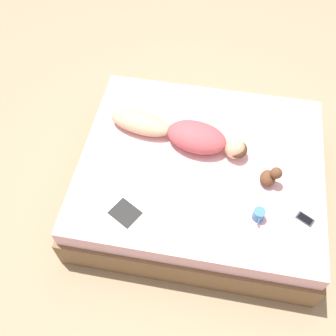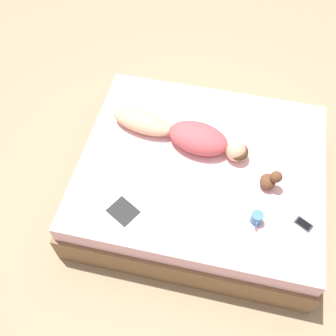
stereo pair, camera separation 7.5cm
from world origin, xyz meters
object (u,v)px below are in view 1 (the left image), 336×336
person (182,134)px  coffee_mug (259,215)px  cell_phone (305,219)px  open_magazine (137,202)px

person → coffee_mug: (0.64, 0.69, -0.04)m
person → cell_phone: 1.21m
person → open_magazine: size_ratio=1.99×
open_magazine → cell_phone: size_ratio=4.18×
open_magazine → coffee_mug: (-0.03, 0.94, 0.05)m
open_magazine → coffee_mug: coffee_mug is taller
person → cell_phone: size_ratio=8.29×
coffee_mug → person: bearing=-133.0°
open_magazine → coffee_mug: size_ratio=4.94×
coffee_mug → cell_phone: 0.37m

